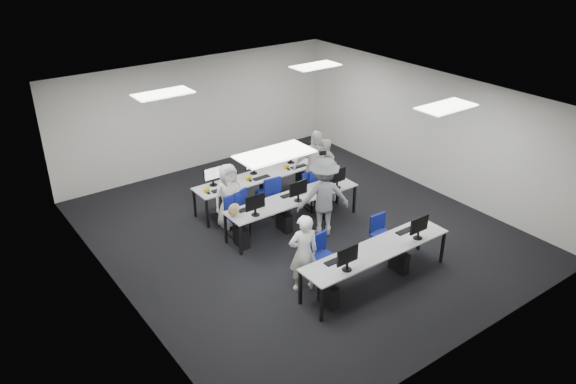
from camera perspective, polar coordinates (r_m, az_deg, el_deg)
room at (r=11.77m, az=1.12°, el=2.41°), size 9.00×9.02×3.00m
ceiling_panels at (r=11.25m, az=1.19°, el=9.34°), size 5.20×4.60×0.02m
desk_front at (r=10.57m, az=9.00°, el=-5.97°), size 3.20×0.70×0.73m
desk_mid at (r=12.27m, az=0.53°, el=-0.78°), size 3.20×0.70×0.73m
desk_back at (r=13.31m, az=-3.07°, el=1.44°), size 3.20×0.70×0.73m
equipment_front at (r=10.62m, az=8.20°, el=-7.82°), size 2.51×0.41×1.19m
equipment_mid at (r=12.31m, az=-0.14°, el=-2.39°), size 2.91×0.41×1.19m
equipment_back at (r=13.55m, az=-2.40°, el=0.43°), size 2.91×0.41×1.19m
chair_0 at (r=10.76m, az=3.64°, el=-7.52°), size 0.48×0.52×0.91m
chair_1 at (r=11.66m, az=9.55°, el=-5.07°), size 0.42×0.45×0.85m
chair_2 at (r=12.23m, az=-5.18°, el=-3.16°), size 0.46×0.50×0.87m
chair_3 at (r=12.98m, az=-1.09°, el=-1.28°), size 0.46×0.49×0.81m
chair_4 at (r=13.30m, az=2.56°, el=-0.54°), size 0.45×0.48×0.85m
chair_5 at (r=12.62m, az=-5.43°, el=-2.14°), size 0.57×0.59×0.89m
chair_6 at (r=13.12m, az=-1.99°, el=-0.80°), size 0.49×0.53×0.93m
chair_7 at (r=13.60m, az=2.36°, el=0.18°), size 0.45×0.49×0.90m
handbag at (r=11.55m, az=-5.52°, el=-1.78°), size 0.36×0.31×0.25m
student_0 at (r=10.21m, az=1.59°, el=-6.23°), size 0.65×0.52×1.55m
student_1 at (r=13.45m, az=3.52°, el=2.24°), size 0.92×0.81×1.59m
student_2 at (r=12.35m, az=-6.03°, el=-0.40°), size 0.75×0.50×1.49m
student_3 at (r=13.27m, az=2.77°, el=2.50°), size 1.17×0.85×1.84m
photographer at (r=11.96m, az=3.62°, el=-0.49°), size 1.32×1.08×1.78m
dslr_camera at (r=11.72m, az=3.53°, el=4.04°), size 0.20×0.22×0.10m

